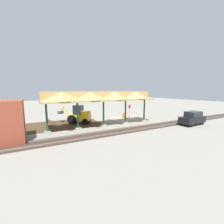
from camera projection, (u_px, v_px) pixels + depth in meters
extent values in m
plane|color=gray|center=(123.00, 118.00, 27.25)|extent=(120.00, 120.00, 0.00)
cube|color=#42301E|center=(65.00, 124.00, 22.37)|extent=(10.32, 7.00, 0.01)
cube|color=#9E998E|center=(144.00, 120.00, 24.75)|extent=(0.70, 0.70, 0.20)
cylinder|color=#1E4C38|center=(144.00, 110.00, 24.50)|extent=(0.24, 0.24, 3.60)
cube|color=#9E998E|center=(125.00, 123.00, 23.00)|extent=(0.70, 0.70, 0.20)
cylinder|color=#1E4C38|center=(125.00, 112.00, 22.76)|extent=(0.24, 0.24, 3.60)
cube|color=#9E998E|center=(104.00, 125.00, 21.26)|extent=(0.70, 0.70, 0.20)
cylinder|color=#1E4C38|center=(104.00, 114.00, 21.01)|extent=(0.24, 0.24, 3.60)
cube|color=#9E998E|center=(78.00, 129.00, 19.51)|extent=(0.70, 0.70, 0.20)
cylinder|color=#1E4C38|center=(78.00, 116.00, 19.27)|extent=(0.24, 0.24, 3.60)
cube|color=#9E998E|center=(48.00, 132.00, 17.77)|extent=(0.70, 0.70, 0.20)
cylinder|color=#1E4C38|center=(47.00, 118.00, 17.52)|extent=(0.24, 0.24, 3.60)
cube|color=tan|center=(103.00, 100.00, 20.74)|extent=(15.94, 3.20, 0.20)
cube|color=tan|center=(103.00, 95.00, 20.64)|extent=(15.94, 0.20, 1.10)
pyramid|color=tan|center=(136.00, 95.00, 23.26)|extent=(3.32, 3.20, 1.10)
pyramid|color=tan|center=(115.00, 95.00, 21.52)|extent=(3.32, 3.20, 1.10)
pyramid|color=tan|center=(91.00, 96.00, 19.77)|extent=(3.32, 3.20, 1.10)
pyramid|color=tan|center=(62.00, 96.00, 18.03)|extent=(3.32, 3.20, 1.10)
cube|color=slate|center=(148.00, 125.00, 21.62)|extent=(60.00, 0.08, 0.15)
cube|color=slate|center=(155.00, 127.00, 20.38)|extent=(60.00, 0.08, 0.15)
cube|color=#38281E|center=(151.00, 126.00, 21.01)|extent=(60.00, 2.58, 0.03)
cylinder|color=gray|center=(130.00, 112.00, 27.47)|extent=(0.06, 0.06, 2.27)
cylinder|color=red|center=(130.00, 107.00, 27.33)|extent=(0.71, 0.34, 0.76)
cube|color=yellow|center=(80.00, 117.00, 22.81)|extent=(3.30, 3.03, 0.90)
cube|color=#1E262D|center=(78.00, 110.00, 22.68)|extent=(1.75, 1.73, 1.40)
cube|color=yellow|center=(86.00, 113.00, 22.52)|extent=(1.58, 1.57, 0.50)
cylinder|color=black|center=(76.00, 118.00, 23.72)|extent=(1.27, 1.12, 1.40)
cylinder|color=black|center=(72.00, 120.00, 22.33)|extent=(1.27, 1.12, 1.40)
cylinder|color=black|center=(88.00, 120.00, 23.32)|extent=(0.89, 0.80, 0.90)
cylinder|color=black|center=(85.00, 122.00, 22.05)|extent=(0.89, 0.80, 0.90)
cylinder|color=yellow|center=(67.00, 110.00, 23.03)|extent=(0.94, 0.81, 1.41)
cylinder|color=yellow|center=(62.00, 109.00, 23.16)|extent=(0.70, 0.61, 1.18)
cube|color=#47474C|center=(61.00, 112.00, 23.29)|extent=(0.97, 1.00, 0.40)
cone|color=#42301E|center=(49.00, 125.00, 21.79)|extent=(5.12, 5.12, 1.79)
cube|color=brown|center=(0.00, 122.00, 14.15)|extent=(4.01, 3.28, 4.10)
cube|color=black|center=(192.00, 120.00, 21.93)|extent=(4.28, 1.95, 0.95)
cube|color=#1E232B|center=(193.00, 114.00, 21.92)|extent=(2.42, 1.65, 0.73)
cylinder|color=black|center=(191.00, 125.00, 20.67)|extent=(0.61, 0.23, 0.60)
cylinder|color=black|center=(181.00, 123.00, 21.91)|extent=(0.61, 0.23, 0.60)
cylinder|color=black|center=(202.00, 123.00, 22.09)|extent=(0.61, 0.23, 0.60)
cylinder|color=black|center=(192.00, 121.00, 23.34)|extent=(0.61, 0.23, 0.60)
cylinder|color=orange|center=(124.00, 115.00, 27.51)|extent=(0.56, 0.56, 0.90)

